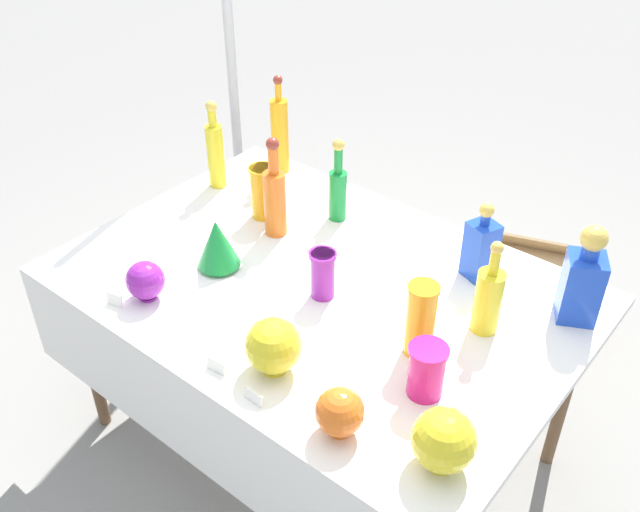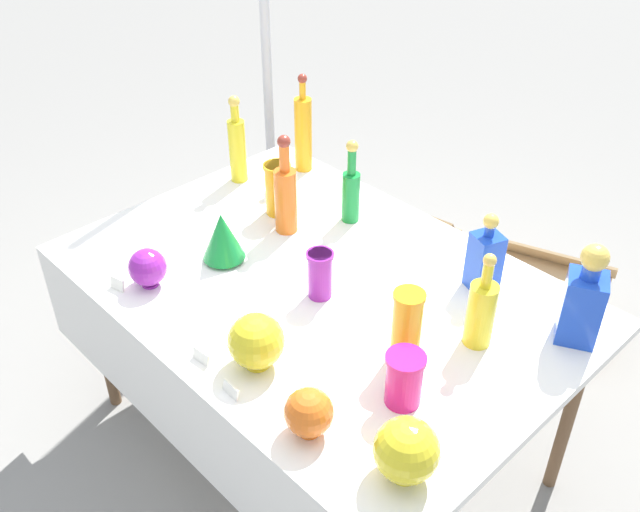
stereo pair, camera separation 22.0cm
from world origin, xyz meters
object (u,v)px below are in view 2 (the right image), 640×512
(slender_vase_2, at_px, (278,187))
(round_bowl_2, at_px, (148,267))
(tall_bottle_0, at_px, (286,195))
(slender_vase_0, at_px, (407,326))
(slender_vase_1, at_px, (404,378))
(round_bowl_1, at_px, (256,341))
(square_decanter_0, at_px, (485,258))
(tall_bottle_3, at_px, (303,132))
(tall_bottle_4, at_px, (351,190))
(fluted_vase_0, at_px, (223,236))
(tall_bottle_1, at_px, (237,146))
(round_bowl_0, at_px, (407,450))
(tall_bottle_2, at_px, (481,311))
(round_bowl_3, at_px, (309,412))
(cardboard_box_behind_left, at_px, (537,303))
(cardboard_box_behind_right, at_px, (402,258))
(square_decanter_1, at_px, (583,300))
(canopy_pole, at_px, (268,84))
(slender_vase_3, at_px, (320,273))

(slender_vase_2, height_order, round_bowl_2, slender_vase_2)
(tall_bottle_0, height_order, slender_vase_0, tall_bottle_0)
(slender_vase_1, distance_m, round_bowl_1, 0.41)
(square_decanter_0, xyz_separation_m, slender_vase_2, (-0.77, -0.17, -0.01))
(tall_bottle_3, xyz_separation_m, tall_bottle_4, (0.39, -0.14, -0.04))
(tall_bottle_3, xyz_separation_m, round_bowl_1, (0.73, -0.85, -0.08))
(slender_vase_0, height_order, fluted_vase_0, slender_vase_0)
(tall_bottle_3, height_order, tall_bottle_4, tall_bottle_3)
(tall_bottle_1, bearing_deg, round_bowl_0, -23.61)
(tall_bottle_0, height_order, tall_bottle_2, tall_bottle_0)
(tall_bottle_3, xyz_separation_m, slender_vase_2, (0.18, -0.29, -0.06))
(tall_bottle_4, relative_size, square_decanter_0, 1.16)
(square_decanter_0, distance_m, slender_vase_1, 0.56)
(round_bowl_0, bearing_deg, slender_vase_1, 132.03)
(slender_vase_0, distance_m, round_bowl_3, 0.37)
(slender_vase_1, relative_size, round_bowl_0, 0.95)
(round_bowl_3, height_order, cardboard_box_behind_left, round_bowl_3)
(square_decanter_0, bearing_deg, slender_vase_1, -75.07)
(tall_bottle_0, distance_m, cardboard_box_behind_right, 1.13)
(tall_bottle_0, distance_m, cardboard_box_behind_left, 1.36)
(square_decanter_0, relative_size, slender_vase_0, 1.17)
(tall_bottle_1, bearing_deg, tall_bottle_2, -4.64)
(square_decanter_1, distance_m, canopy_pole, 1.79)
(square_decanter_1, xyz_separation_m, round_bowl_1, (-0.54, -0.73, -0.05))
(tall_bottle_0, distance_m, tall_bottle_4, 0.24)
(tall_bottle_3, relative_size, tall_bottle_4, 1.27)
(round_bowl_0, xyz_separation_m, canopy_pole, (-1.73, 1.06, 0.07))
(tall_bottle_2, relative_size, slender_vase_0, 1.33)
(slender_vase_3, xyz_separation_m, round_bowl_3, (0.37, -0.39, -0.02))
(tall_bottle_0, distance_m, slender_vase_2, 0.12)
(round_bowl_0, bearing_deg, slender_vase_3, 152.62)
(tall_bottle_3, bearing_deg, slender_vase_2, -58.28)
(tall_bottle_1, height_order, tall_bottle_4, tall_bottle_1)
(round_bowl_2, relative_size, cardboard_box_behind_left, 0.20)
(cardboard_box_behind_right, bearing_deg, slender_vase_2, -88.01)
(slender_vase_0, xyz_separation_m, cardboard_box_behind_right, (-0.85, 1.03, -0.73))
(tall_bottle_0, height_order, tall_bottle_4, tall_bottle_0)
(tall_bottle_1, bearing_deg, square_decanter_0, 6.41)
(slender_vase_2, xyz_separation_m, canopy_pole, (-0.66, 0.52, 0.05))
(tall_bottle_2, relative_size, fluted_vase_0, 1.73)
(tall_bottle_3, bearing_deg, round_bowl_1, -49.21)
(square_decanter_1, height_order, round_bowl_0, square_decanter_1)
(tall_bottle_4, xyz_separation_m, slender_vase_0, (0.60, -0.41, -0.00))
(slender_vase_2, relative_size, round_bowl_3, 1.49)
(cardboard_box_behind_right, bearing_deg, round_bowl_2, -87.01)
(square_decanter_0, bearing_deg, round_bowl_1, -106.77)
(tall_bottle_1, height_order, round_bowl_1, tall_bottle_1)
(round_bowl_1, xyz_separation_m, cardboard_box_behind_right, (-0.58, 1.34, -0.70))
(cardboard_box_behind_right, bearing_deg, cardboard_box_behind_left, 15.68)
(round_bowl_2, xyz_separation_m, round_bowl_3, (0.78, -0.04, 0.00))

